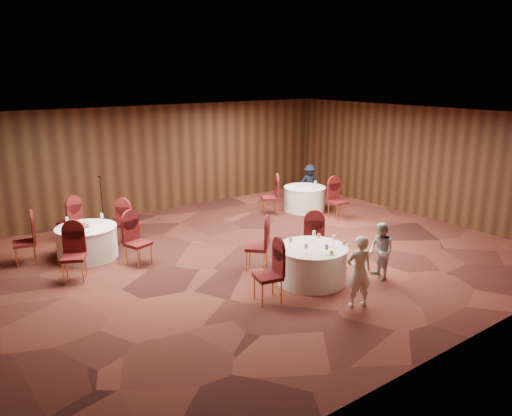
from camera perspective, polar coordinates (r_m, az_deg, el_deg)
ground at (r=11.60m, az=-0.21°, el=-5.61°), size 12.00×12.00×0.00m
room_shell at (r=11.05m, az=-0.22°, el=3.94°), size 12.00×12.00×12.00m
table_main at (r=10.24m, az=6.36°, el=-6.38°), size 1.44×1.44×0.74m
table_left at (r=12.08m, az=-18.73°, el=-3.71°), size 1.36×1.36×0.74m
table_right at (r=15.41m, az=5.57°, el=1.09°), size 1.28×1.28×0.74m
chairs_main at (r=10.46m, az=2.79°, el=-5.10°), size 2.81×2.07×1.00m
chairs_left at (r=12.04m, az=-18.69°, el=-3.15°), size 3.09×3.19×1.00m
chairs_right at (r=14.79m, az=5.43°, el=0.98°), size 1.95×2.20×1.00m
tabletop_main at (r=10.11m, az=7.53°, el=-3.88°), size 1.10×1.05×0.22m
tabletop_left at (r=11.95m, az=-18.90°, el=-1.69°), size 0.82×0.84×0.22m
tabletop_right at (r=15.21m, az=6.80°, el=2.89°), size 0.08×0.08×0.22m
mic_stand at (r=13.99m, az=-17.09°, el=-0.78°), size 0.24×0.24×1.50m
woman_a at (r=9.22m, az=11.68°, el=-7.12°), size 0.58×0.48×1.36m
woman_b at (r=10.55m, az=14.05°, el=-4.81°), size 0.60×0.69×1.20m
man_c at (r=16.62m, az=6.18°, el=2.91°), size 0.89×0.78×1.20m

